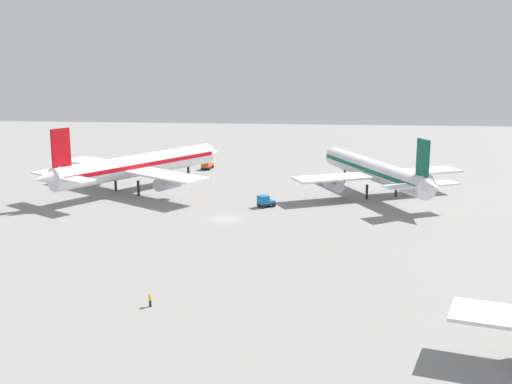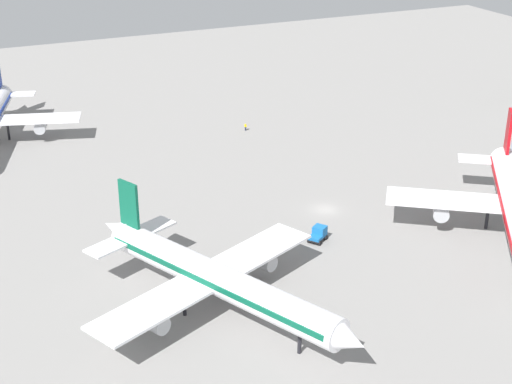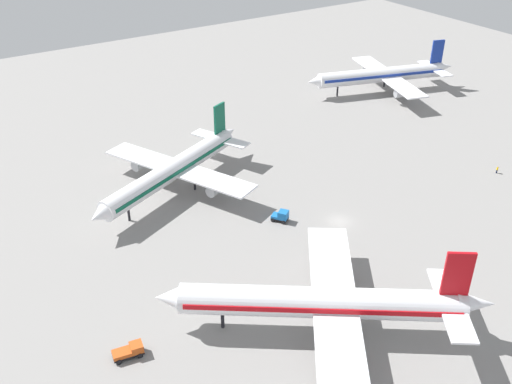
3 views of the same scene
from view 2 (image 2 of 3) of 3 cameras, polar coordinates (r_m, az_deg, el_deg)
name	(u,v)px [view 2 (image 2 of 3)]	position (r m, az deg, el deg)	size (l,w,h in m)	color
ground	(325,210)	(132.39, 5.13, -1.31)	(288.00, 288.00, 0.00)	gray
airplane_at_gate	(216,278)	(101.46, -3.00, -6.41)	(43.42, 36.02, 14.06)	white
baggage_tug	(319,234)	(121.55, 4.66, -3.11)	(3.56, 3.75, 2.30)	black
ground_crew_worker	(246,127)	(169.22, -0.78, 4.85)	(0.52, 0.52, 1.67)	#1E2338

